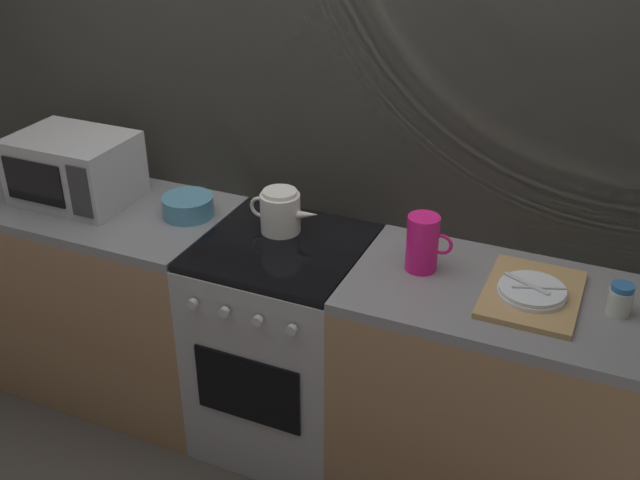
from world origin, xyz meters
TOP-DOWN VIEW (x-y plane):
  - ground_plane at (0.00, 0.00)m, footprint 8.00×8.00m
  - back_wall at (0.00, 0.32)m, footprint 3.60×0.05m
  - counter_left at (-0.90, 0.00)m, footprint 1.20×0.60m
  - stove_unit at (-0.00, -0.00)m, footprint 0.60×0.63m
  - counter_right at (0.90, 0.00)m, footprint 1.20×0.60m
  - microwave at (-0.93, 0.01)m, footprint 0.46×0.35m
  - kettle at (-0.05, 0.09)m, footprint 0.28×0.15m
  - mixing_bowl at (-0.44, 0.06)m, footprint 0.20×0.20m
  - pitcher at (0.52, 0.04)m, footprint 0.16×0.11m
  - dish_pile at (0.90, 0.00)m, footprint 0.30×0.40m
  - spice_jar at (1.16, 0.02)m, footprint 0.08×0.08m

SIDE VIEW (x-z plane):
  - ground_plane at x=0.00m, z-range 0.00..0.00m
  - stove_unit at x=0.00m, z-range 0.00..0.90m
  - counter_left at x=-0.90m, z-range 0.00..0.90m
  - counter_right at x=0.90m, z-range 0.00..0.90m
  - dish_pile at x=0.90m, z-range 0.89..0.95m
  - mixing_bowl at x=-0.44m, z-range 0.90..0.98m
  - spice_jar at x=1.16m, z-range 0.90..1.00m
  - kettle at x=-0.05m, z-range 0.90..1.06m
  - pitcher at x=0.52m, z-range 0.90..1.10m
  - microwave at x=-0.93m, z-range 0.90..1.17m
  - back_wall at x=0.00m, z-range 0.00..2.40m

